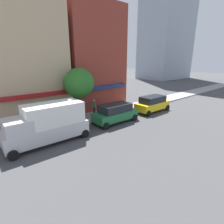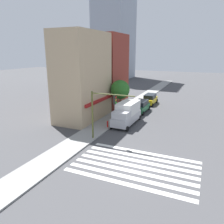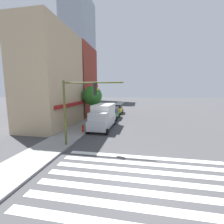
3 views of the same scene
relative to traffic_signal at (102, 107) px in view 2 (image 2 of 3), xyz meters
The scene contains 12 objects.
ground_plane 7.60m from the traffic_signal, 127.77° to the right, with size 200.00×200.00×0.00m, color #424244.
sidewalk_left 6.00m from the traffic_signal, 149.78° to the left, with size 120.00×3.00×0.15m.
crosswalk_stripes 7.60m from the traffic_signal, 127.77° to the right, with size 6.28×10.80×0.01m.
storefront_row 12.66m from the traffic_signal, 30.61° to the left, with size 17.48×5.30×12.79m.
tower_distant 62.97m from the traffic_signal, 21.78° to the left, with size 16.54×10.97×44.99m.
traffic_signal is the anchor object (origin of this frame).
box_truck_silver 7.08m from the traffic_signal, ahead, with size 6.25×2.42×3.04m.
suv_green 13.90m from the traffic_signal, ahead, with size 4.72×2.12×1.94m.
suv_yellow 19.96m from the traffic_signal, ahead, with size 4.71×2.12×1.94m.
pedestrian_green_top 13.79m from the traffic_signal, 11.66° to the left, with size 0.32×0.32×1.77m.
fire_hydrant 5.33m from the traffic_signal, 17.02° to the left, with size 0.24×0.24×0.84m.
street_tree 11.43m from the traffic_signal, 11.77° to the left, with size 3.02×3.02×5.34m.
Camera 2 is at (-16.68, -5.07, 9.74)m, focal length 35.00 mm.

